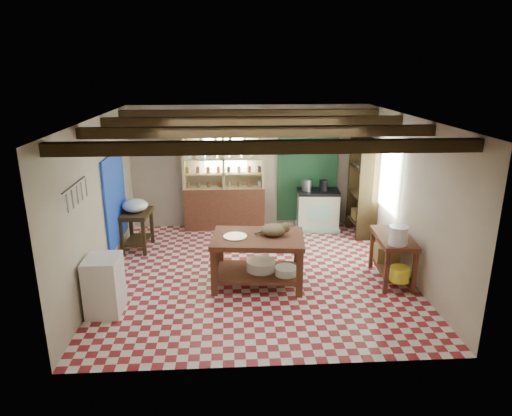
{
  "coord_description": "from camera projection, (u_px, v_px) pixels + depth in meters",
  "views": [
    {
      "loc": [
        -0.44,
        -7.03,
        3.37
      ],
      "look_at": [
        0.01,
        0.3,
        1.07
      ],
      "focal_mm": 32.0,
      "sensor_mm": 36.0,
      "label": 1
    }
  ],
  "objects": [
    {
      "name": "kettle_right",
      "position": [
        323.0,
        185.0,
        9.57
      ],
      "size": [
        0.19,
        0.19,
        0.22
      ],
      "primitive_type": "cylinder",
      "rotation": [
        0.0,
        0.0,
        -0.08
      ],
      "color": "black",
      "rests_on": "stove"
    },
    {
      "name": "enamel_bowl",
      "position": [
        135.0,
        206.0,
        8.5
      ],
      "size": [
        0.51,
        0.51,
        0.24
      ],
      "primitive_type": "ellipsoid",
      "rotation": [
        0.0,
        0.0,
        -0.07
      ],
      "color": "white",
      "rests_on": "prep_table"
    },
    {
      "name": "cat",
      "position": [
        274.0,
        230.0,
        7.14
      ],
      "size": [
        0.44,
        0.35,
        0.19
      ],
      "primitive_type": "ellipsoid",
      "rotation": [
        0.0,
        0.0,
        0.07
      ],
      "color": "olive",
      "rests_on": "work_table"
    },
    {
      "name": "window_right",
      "position": [
        387.0,
        177.0,
        8.41
      ],
      "size": [
        0.02,
        1.3,
        1.2
      ],
      "primitive_type": "cube",
      "color": "silver",
      "rests_on": "wall_right"
    },
    {
      "name": "utensil_rail",
      "position": [
        75.0,
        193.0,
        5.91
      ],
      "size": [
        0.06,
        0.9,
        0.28
      ],
      "primitive_type": "cube",
      "color": "black",
      "rests_on": "wall_left"
    },
    {
      "name": "prep_table",
      "position": [
        137.0,
        230.0,
        8.65
      ],
      "size": [
        0.56,
        0.78,
        0.75
      ],
      "primitive_type": "cube",
      "rotation": [
        0.0,
        0.0,
        -0.07
      ],
      "color": "#382813",
      "rests_on": "floor"
    },
    {
      "name": "wall_front",
      "position": [
        271.0,
        264.0,
        4.96
      ],
      "size": [
        5.0,
        0.04,
        2.6
      ],
      "primitive_type": "cube",
      "color": "#BDB098",
      "rests_on": "floor"
    },
    {
      "name": "shelving_unit",
      "position": [
        224.0,
        178.0,
        9.57
      ],
      "size": [
        1.7,
        0.34,
        2.2
      ],
      "primitive_type": "cube",
      "color": "#D7BE7C",
      "rests_on": "floor"
    },
    {
      "name": "basin_large",
      "position": [
        261.0,
        265.0,
        7.33
      ],
      "size": [
        0.52,
        0.52,
        0.16
      ],
      "primitive_type": "cylinder",
      "rotation": [
        0.0,
        0.0,
        -0.1
      ],
      "color": "white",
      "rests_on": "work_table"
    },
    {
      "name": "basin_small",
      "position": [
        286.0,
        271.0,
        7.18
      ],
      "size": [
        0.39,
        0.39,
        0.12
      ],
      "primitive_type": "cylinder",
      "rotation": [
        0.0,
        0.0,
        -0.1
      ],
      "color": "white",
      "rests_on": "work_table"
    },
    {
      "name": "wicker_basket",
      "position": [
        387.0,
        253.0,
        7.7
      ],
      "size": [
        0.41,
        0.33,
        0.27
      ],
      "primitive_type": "cube",
      "rotation": [
        0.0,
        0.0,
        -0.07
      ],
      "color": "olive",
      "rests_on": "right_counter"
    },
    {
      "name": "wall_back",
      "position": [
        249.0,
        167.0,
        9.72
      ],
      "size": [
        5.0,
        0.04,
        2.6
      ],
      "primitive_type": "cube",
      "color": "#BDB098",
      "rests_on": "floor"
    },
    {
      "name": "white_cabinet",
      "position": [
        104.0,
        285.0,
        6.4
      ],
      "size": [
        0.47,
        0.56,
        0.83
      ],
      "primitive_type": "cube",
      "rotation": [
        0.0,
        0.0,
        -0.01
      ],
      "color": "white",
      "rests_on": "floor"
    },
    {
      "name": "white_bucket",
      "position": [
        398.0,
        235.0,
        6.91
      ],
      "size": [
        0.31,
        0.31,
        0.29
      ],
      "primitive_type": "cylinder",
      "rotation": [
        0.0,
        0.0,
        -0.07
      ],
      "color": "white",
      "rests_on": "right_counter"
    },
    {
      "name": "yellow_tub",
      "position": [
        400.0,
        274.0,
        6.99
      ],
      "size": [
        0.32,
        0.32,
        0.22
      ],
      "primitive_type": "cylinder",
      "rotation": [
        0.0,
        0.0,
        -0.07
      ],
      "color": "yellow",
      "rests_on": "right_counter"
    },
    {
      "name": "steel_tray",
      "position": [
        235.0,
        237.0,
        7.09
      ],
      "size": [
        0.41,
        0.41,
        0.02
      ],
      "primitive_type": "cylinder",
      "rotation": [
        0.0,
        0.0,
        -0.1
      ],
      "color": "#A4A4AB",
      "rests_on": "work_table"
    },
    {
      "name": "ceiling_beams",
      "position": [
        257.0,
        126.0,
        6.98
      ],
      "size": [
        5.0,
        3.8,
        0.15
      ],
      "primitive_type": "cube",
      "color": "#382813",
      "rests_on": "ceiling"
    },
    {
      "name": "work_table",
      "position": [
        258.0,
        260.0,
        7.25
      ],
      "size": [
        1.52,
        1.1,
        0.81
      ],
      "primitive_type": "cube",
      "rotation": [
        0.0,
        0.0,
        -0.1
      ],
      "color": "brown",
      "rests_on": "floor"
    },
    {
      "name": "kettle_left",
      "position": [
        307.0,
        185.0,
        9.57
      ],
      "size": [
        0.22,
        0.22,
        0.23
      ],
      "primitive_type": "cylinder",
      "rotation": [
        0.0,
        0.0,
        -0.08
      ],
      "color": "#A4A4AB",
      "rests_on": "stove"
    },
    {
      "name": "right_counter",
      "position": [
        392.0,
        258.0,
        7.4
      ],
      "size": [
        0.6,
        1.1,
        0.76
      ],
      "primitive_type": "cube",
      "rotation": [
        0.0,
        0.0,
        -0.07
      ],
      "color": "brown",
      "rests_on": "floor"
    },
    {
      "name": "blue_wall_patch",
      "position": [
        115.0,
        199.0,
        8.11
      ],
      "size": [
        0.04,
        1.4,
        1.6
      ],
      "primitive_type": "cube",
      "color": "blue",
      "rests_on": "wall_left"
    },
    {
      "name": "wall_right",
      "position": [
        408.0,
        197.0,
        7.48
      ],
      "size": [
        0.04,
        5.0,
        2.6
      ],
      "primitive_type": "cube",
      "color": "#BDB098",
      "rests_on": "floor"
    },
    {
      "name": "wall_left",
      "position": [
        99.0,
        202.0,
        7.19
      ],
      "size": [
        0.04,
        5.0,
        2.6
      ],
      "primitive_type": "cube",
      "color": "#BDB098",
      "rests_on": "floor"
    },
    {
      "name": "ceiling",
      "position": [
        257.0,
        118.0,
        6.95
      ],
      "size": [
        5.0,
        5.0,
        0.02
      ],
      "primitive_type": "cube",
      "color": "#45454A",
      "rests_on": "wall_back"
    },
    {
      "name": "green_wall_patch",
      "position": [
        308.0,
        169.0,
        9.78
      ],
      "size": [
        1.3,
        0.04,
        2.3
      ],
      "primitive_type": "cube",
      "color": "#1C4627",
      "rests_on": "wall_back"
    },
    {
      "name": "tall_rack",
      "position": [
        363.0,
        187.0,
        9.28
      ],
      "size": [
        0.4,
        0.86,
        2.0
      ],
      "primitive_type": "cube",
      "color": "#382813",
      "rests_on": "floor"
    },
    {
      "name": "window_back",
      "position": [
        226.0,
        149.0,
        9.55
      ],
      "size": [
        0.9,
        0.02,
        0.8
      ],
      "primitive_type": "cube",
      "color": "silver",
      "rests_on": "wall_back"
    },
    {
      "name": "pot_rack",
      "position": [
        313.0,
        128.0,
        9.1
      ],
      "size": [
        0.86,
        0.12,
        0.36
      ],
      "primitive_type": "cube",
      "color": "black",
      "rests_on": "ceiling"
    },
    {
      "name": "stove",
      "position": [
        318.0,
        210.0,
        9.73
      ],
      "size": [
        0.91,
        0.65,
        0.85
      ],
      "primitive_type": "cube",
      "rotation": [
        0.0,
        0.0,
        -0.08
      ],
      "color": "beige",
      "rests_on": "floor"
    },
    {
      "name": "floor",
      "position": [
        257.0,
        274.0,
        7.73
      ],
      "size": [
        5.0,
        5.0,
        0.02
      ],
      "primitive_type": "cube",
      "color": "maroon",
      "rests_on": "ground"
    }
  ]
}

